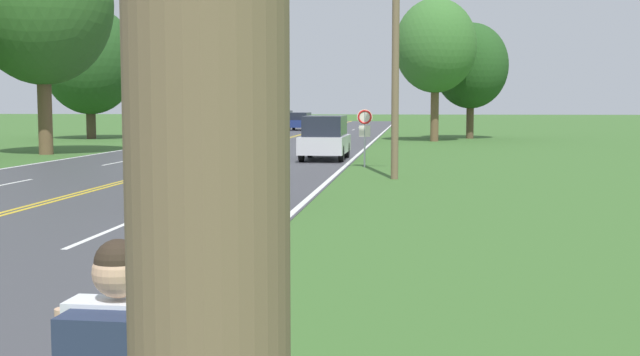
{
  "coord_description": "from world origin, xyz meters",
  "views": [
    {
      "loc": [
        9.11,
        2.3,
        2.44
      ],
      "look_at": [
        7.68,
        14.44,
        1.32
      ],
      "focal_mm": 45.0,
      "sensor_mm": 36.0,
      "label": 1
    }
  ],
  "objects_px": {
    "traffic_sign": "(365,124)",
    "tree_right_cluster": "(471,66)",
    "car_dark_blue_van_distant": "(300,121)",
    "tree_left_verge": "(435,46)",
    "car_silver_van_mid_far": "(325,137)",
    "car_maroon_hatchback_receding": "(241,125)",
    "car_black_sedan_approaching": "(214,176)",
    "car_dark_grey_sedan_mid_near": "(205,155)",
    "car_champagne_van_horizon": "(283,119)",
    "tree_mid_treeline": "(89,61)",
    "tree_far_back": "(42,4)"
  },
  "relations": [
    {
      "from": "car_dark_grey_sedan_mid_near",
      "to": "car_champagne_van_horizon",
      "type": "relative_size",
      "value": 1.15
    },
    {
      "from": "car_black_sedan_approaching",
      "to": "car_silver_van_mid_far",
      "type": "relative_size",
      "value": 0.92
    },
    {
      "from": "tree_left_verge",
      "to": "car_maroon_hatchback_receding",
      "type": "height_order",
      "value": "tree_left_verge"
    },
    {
      "from": "car_maroon_hatchback_receding",
      "to": "tree_left_verge",
      "type": "bearing_deg",
      "value": -125.17
    },
    {
      "from": "traffic_sign",
      "to": "tree_right_cluster",
      "type": "distance_m",
      "value": 28.3
    },
    {
      "from": "car_silver_van_mid_far",
      "to": "car_dark_blue_van_distant",
      "type": "distance_m",
      "value": 41.03
    },
    {
      "from": "tree_far_back",
      "to": "car_silver_van_mid_far",
      "type": "distance_m",
      "value": 15.5
    },
    {
      "from": "tree_mid_treeline",
      "to": "car_black_sedan_approaching",
      "type": "height_order",
      "value": "tree_mid_treeline"
    },
    {
      "from": "tree_far_back",
      "to": "car_champagne_van_horizon",
      "type": "relative_size",
      "value": 2.75
    },
    {
      "from": "car_champagne_van_horizon",
      "to": "car_dark_grey_sedan_mid_near",
      "type": "bearing_deg",
      "value": -171.55
    },
    {
      "from": "traffic_sign",
      "to": "car_dark_grey_sedan_mid_near",
      "type": "relative_size",
      "value": 0.48
    },
    {
      "from": "car_silver_van_mid_far",
      "to": "tree_far_back",
      "type": "bearing_deg",
      "value": -98.75
    },
    {
      "from": "car_silver_van_mid_far",
      "to": "car_champagne_van_horizon",
      "type": "height_order",
      "value": "car_silver_van_mid_far"
    },
    {
      "from": "traffic_sign",
      "to": "tree_far_back",
      "type": "bearing_deg",
      "value": 158.71
    },
    {
      "from": "tree_left_verge",
      "to": "car_maroon_hatchback_receding",
      "type": "relative_size",
      "value": 2.19
    },
    {
      "from": "tree_mid_treeline",
      "to": "car_dark_grey_sedan_mid_near",
      "type": "relative_size",
      "value": 2.0
    },
    {
      "from": "car_black_sedan_approaching",
      "to": "car_dark_blue_van_distant",
      "type": "xyz_separation_m",
      "value": [
        -5.86,
        56.24,
        0.21
      ]
    },
    {
      "from": "tree_left_verge",
      "to": "tree_right_cluster",
      "type": "bearing_deg",
      "value": 61.11
    },
    {
      "from": "traffic_sign",
      "to": "car_black_sedan_approaching",
      "type": "xyz_separation_m",
      "value": [
        -3.03,
        -11.73,
        -1.01
      ]
    },
    {
      "from": "car_dark_blue_van_distant",
      "to": "car_silver_van_mid_far",
      "type": "bearing_deg",
      "value": -168.35
    },
    {
      "from": "tree_right_cluster",
      "to": "car_dark_grey_sedan_mid_near",
      "type": "relative_size",
      "value": 1.77
    },
    {
      "from": "tree_right_cluster",
      "to": "car_dark_grey_sedan_mid_near",
      "type": "distance_m",
      "value": 35.82
    },
    {
      "from": "car_dark_grey_sedan_mid_near",
      "to": "car_dark_blue_van_distant",
      "type": "relative_size",
      "value": 1.14
    },
    {
      "from": "car_dark_grey_sedan_mid_near",
      "to": "car_silver_van_mid_far",
      "type": "relative_size",
      "value": 1.03
    },
    {
      "from": "tree_far_back",
      "to": "car_maroon_hatchback_receding",
      "type": "xyz_separation_m",
      "value": [
        3.94,
        26.57,
        -6.49
      ]
    },
    {
      "from": "tree_far_back",
      "to": "car_dark_grey_sedan_mid_near",
      "type": "relative_size",
      "value": 2.4
    },
    {
      "from": "car_maroon_hatchback_receding",
      "to": "car_silver_van_mid_far",
      "type": "bearing_deg",
      "value": -162.32
    },
    {
      "from": "car_black_sedan_approaching",
      "to": "car_dark_blue_van_distant",
      "type": "height_order",
      "value": "car_dark_blue_van_distant"
    },
    {
      "from": "traffic_sign",
      "to": "car_silver_van_mid_far",
      "type": "relative_size",
      "value": 0.5
    },
    {
      "from": "car_maroon_hatchback_receding",
      "to": "car_dark_blue_van_distant",
      "type": "distance_m",
      "value": 12.13
    },
    {
      "from": "car_black_sedan_approaching",
      "to": "car_dark_grey_sedan_mid_near",
      "type": "bearing_deg",
      "value": -163.92
    },
    {
      "from": "tree_left_verge",
      "to": "car_black_sedan_approaching",
      "type": "xyz_separation_m",
      "value": [
        -6.28,
        -34.39,
        -5.6
      ]
    },
    {
      "from": "traffic_sign",
      "to": "car_maroon_hatchback_receding",
      "type": "relative_size",
      "value": 0.53
    },
    {
      "from": "tree_far_back",
      "to": "car_maroon_hatchback_receding",
      "type": "relative_size",
      "value": 2.61
    },
    {
      "from": "car_silver_van_mid_far",
      "to": "traffic_sign",
      "type": "bearing_deg",
      "value": 26.26
    },
    {
      "from": "traffic_sign",
      "to": "car_champagne_van_horizon",
      "type": "xyz_separation_m",
      "value": [
        -12.04,
        53.32,
        -0.76
      ]
    },
    {
      "from": "car_silver_van_mid_far",
      "to": "car_dark_grey_sedan_mid_near",
      "type": "bearing_deg",
      "value": -14.06
    },
    {
      "from": "tree_left_verge",
      "to": "tree_right_cluster",
      "type": "relative_size",
      "value": 1.14
    },
    {
      "from": "tree_mid_treeline",
      "to": "tree_far_back",
      "type": "distance_m",
      "value": 18.26
    },
    {
      "from": "tree_mid_treeline",
      "to": "car_black_sedan_approaching",
      "type": "bearing_deg",
      "value": -63.14
    },
    {
      "from": "tree_left_verge",
      "to": "tree_mid_treeline",
      "type": "distance_m",
      "value": 24.26
    },
    {
      "from": "tree_mid_treeline",
      "to": "car_dark_grey_sedan_mid_near",
      "type": "bearing_deg",
      "value": -61.63
    },
    {
      "from": "tree_right_cluster",
      "to": "car_dark_blue_van_distant",
      "type": "relative_size",
      "value": 2.01
    },
    {
      "from": "car_black_sedan_approaching",
      "to": "car_silver_van_mid_far",
      "type": "height_order",
      "value": "car_silver_van_mid_far"
    },
    {
      "from": "car_silver_van_mid_far",
      "to": "car_champagne_van_horizon",
      "type": "distance_m",
      "value": 50.26
    },
    {
      "from": "tree_right_cluster",
      "to": "car_champagne_van_horizon",
      "type": "xyz_separation_m",
      "value": [
        -17.93,
        25.86,
        -4.25
      ]
    },
    {
      "from": "traffic_sign",
      "to": "tree_right_cluster",
      "type": "bearing_deg",
      "value": 77.88
    },
    {
      "from": "car_black_sedan_approaching",
      "to": "car_champagne_van_horizon",
      "type": "height_order",
      "value": "car_champagne_van_horizon"
    },
    {
      "from": "car_silver_van_mid_far",
      "to": "car_maroon_hatchback_receding",
      "type": "xyz_separation_m",
      "value": [
        -10.08,
        28.75,
        -0.23
      ]
    },
    {
      "from": "traffic_sign",
      "to": "tree_left_verge",
      "type": "xyz_separation_m",
      "value": [
        3.25,
        22.66,
        4.59
      ]
    }
  ]
}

